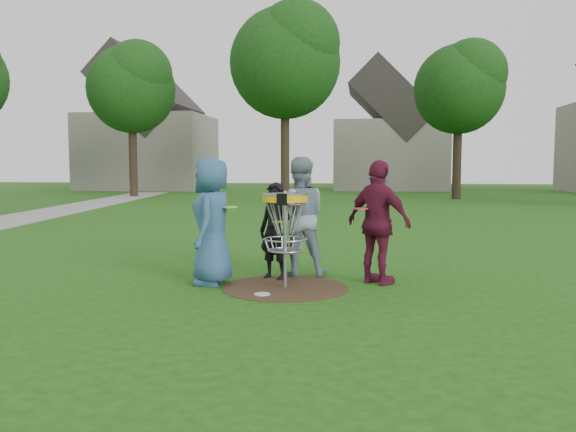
# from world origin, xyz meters

# --- Properties ---
(ground) EXTENTS (100.00, 100.00, 0.00)m
(ground) POSITION_xyz_m (0.00, 0.00, 0.00)
(ground) COLOR #19470F
(ground) RESTS_ON ground
(dirt_patch) EXTENTS (1.80, 1.80, 0.01)m
(dirt_patch) POSITION_xyz_m (0.00, 0.00, 0.00)
(dirt_patch) COLOR #47331E
(dirt_patch) RESTS_ON ground
(player_blue) EXTENTS (0.63, 0.93, 1.85)m
(player_blue) POSITION_xyz_m (-1.10, 0.13, 0.93)
(player_blue) COLOR #2E567E
(player_blue) RESTS_ON ground
(player_black) EXTENTS (0.64, 0.55, 1.48)m
(player_black) POSITION_xyz_m (-0.24, 0.62, 0.74)
(player_black) COLOR black
(player_black) RESTS_ON ground
(player_grey) EXTENTS (1.01, 0.84, 1.87)m
(player_grey) POSITION_xyz_m (0.09, 0.94, 0.93)
(player_grey) COLOR #7C93A0
(player_grey) RESTS_ON ground
(player_maroon) EXTENTS (1.11, 1.00, 1.82)m
(player_maroon) POSITION_xyz_m (1.32, 0.45, 0.91)
(player_maroon) COLOR maroon
(player_maroon) RESTS_ON ground
(disc_on_grass) EXTENTS (0.22, 0.22, 0.02)m
(disc_on_grass) POSITION_xyz_m (-0.24, -0.49, 0.01)
(disc_on_grass) COLOR silver
(disc_on_grass) RESTS_ON ground
(disc_golf_basket) EXTENTS (0.66, 0.67, 1.38)m
(disc_golf_basket) POSITION_xyz_m (0.00, -0.00, 1.02)
(disc_golf_basket) COLOR #9EA0A5
(disc_golf_basket) RESTS_ON ground
(held_discs) EXTENTS (2.09, 0.78, 0.26)m
(held_discs) POSITION_xyz_m (0.04, 0.37, 1.08)
(held_discs) COLOR #88E619
(held_discs) RESTS_ON ground
(tree_row) EXTENTS (51.20, 17.42, 9.90)m
(tree_row) POSITION_xyz_m (0.44, 20.67, 6.21)
(tree_row) COLOR #38281C
(tree_row) RESTS_ON ground
(house_row) EXTENTS (44.50, 10.65, 11.62)m
(house_row) POSITION_xyz_m (4.78, 33.07, 4.14)
(house_row) COLOR gray
(house_row) RESTS_ON ground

